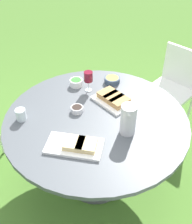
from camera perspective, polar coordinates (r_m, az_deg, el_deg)
ground_plane at (r=2.74m, az=-0.00°, el=-13.64°), size 40.00×40.00×0.00m
dining_table at (r=2.24m, az=-0.00°, el=-3.17°), size 1.43×1.43×0.77m
chair_near_left at (r=3.14m, az=15.66°, el=5.68°), size 0.61×0.61×0.89m
water_pitcher at (r=1.99m, az=6.57°, el=-1.54°), size 0.12×0.11×0.24m
wine_glass at (r=2.40m, az=-1.57°, el=7.07°), size 0.08×0.08×0.19m
platter_bread_main at (r=1.93m, az=-3.88°, el=-6.73°), size 0.26×0.41×0.06m
platter_charcuterie at (r=2.32m, az=3.55°, el=2.67°), size 0.39×0.39×0.06m
bowl_fries at (r=2.56m, az=3.30°, el=6.58°), size 0.14×0.14×0.05m
bowl_salad at (r=2.52m, az=-4.04°, el=6.04°), size 0.11×0.11×0.06m
bowl_olives at (r=2.22m, az=-3.88°, el=0.61°), size 0.10×0.10×0.05m
cup_water_near at (r=2.21m, az=-15.01°, el=-0.52°), size 0.08×0.08×0.09m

